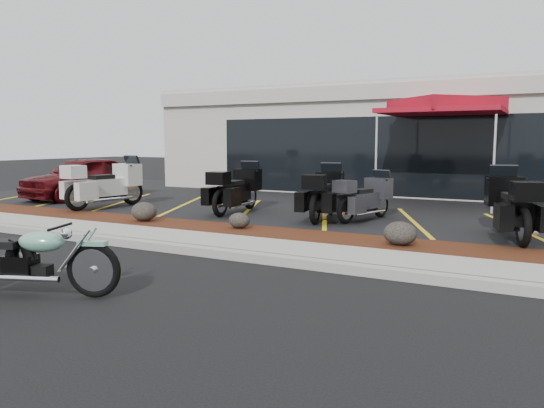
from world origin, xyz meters
The scene contains 18 objects.
ground centered at (0.00, 0.00, 0.00)m, with size 90.00×90.00×0.00m, color black.
curb centered at (0.00, 0.90, 0.07)m, with size 24.00×0.25×0.15m, color gray.
sidewalk centered at (0.00, 1.60, 0.07)m, with size 24.00×1.20×0.15m, color gray.
mulch_bed centered at (0.00, 2.80, 0.08)m, with size 24.00×1.20×0.16m, color #32180B.
upper_lot centered at (0.00, 8.20, 0.07)m, with size 26.00×9.60×0.15m, color black.
dealership_building centered at (0.00, 14.47, 2.01)m, with size 18.00×8.16×4.00m.
boulder_left centered at (-3.32, 2.72, 0.38)m, with size 0.62×0.52×0.44m, color black.
boulder_mid centered at (-0.84, 2.88, 0.33)m, with size 0.47×0.39×0.33m, color black.
boulder_right centered at (2.64, 2.64, 0.37)m, with size 0.59×0.50×0.42m, color black.
hero_cruiser centered at (-0.14, -1.86, 0.48)m, with size 2.71×0.69×0.96m, color #6CA88F, non-canonical shape.
touring_white centered at (-5.80, 5.06, 0.87)m, with size 2.48×0.95×1.44m, color silver, non-canonical shape.
touring_black_front centered at (-2.25, 5.77, 0.81)m, with size 2.27×0.87×1.32m, color black, non-canonical shape.
touring_black_mid centered at (0.10, 5.75, 0.81)m, with size 2.27×0.87×1.32m, color black, non-canonical shape.
touring_grey centered at (1.33, 5.95, 0.73)m, with size 2.00×0.76×1.16m, color #2D2C31, non-canonical shape.
touring_black_rear centered at (4.10, 5.09, 0.84)m, with size 2.36×0.90×1.37m, color black, non-canonical shape.
parked_car centered at (-8.44, 5.67, 0.83)m, with size 1.61×4.00×1.36m, color #4A0A0E.
traffic_cone centered at (0.09, 8.41, 0.36)m, with size 0.37×0.37×0.42m, color orange.
popup_canopy centered at (2.13, 9.46, 2.94)m, with size 3.58×3.58×3.07m.
Camera 1 is at (4.93, -6.64, 2.00)m, focal length 35.00 mm.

